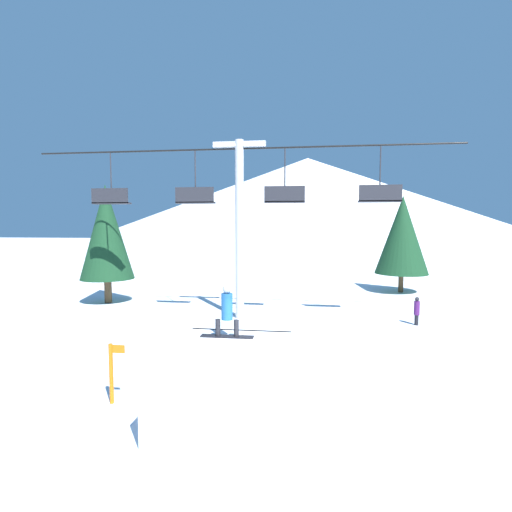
{
  "coord_description": "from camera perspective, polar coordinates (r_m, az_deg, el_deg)",
  "views": [
    {
      "loc": [
        0.64,
        -8.49,
        4.35
      ],
      "look_at": [
        -1.21,
        5.14,
        3.25
      ],
      "focal_mm": 28.0,
      "sensor_mm": 36.0,
      "label": 1
    }
  ],
  "objects": [
    {
      "name": "distant_skier",
      "position": [
        18.68,
        21.98,
        -7.15
      ],
      "size": [
        0.24,
        0.24,
        1.23
      ],
      "color": "black",
      "rests_on": "ground_plane"
    },
    {
      "name": "snow_ramp",
      "position": [
        9.7,
        -4.03,
        -17.38
      ],
      "size": [
        2.75,
        3.66,
        1.45
      ],
      "color": "white",
      "rests_on": "ground_plane"
    },
    {
      "name": "pine_tree_near",
      "position": [
        23.39,
        -20.59,
        3.19
      ],
      "size": [
        2.89,
        2.89,
        6.51
      ],
      "color": "#4C3823",
      "rests_on": "ground_plane"
    },
    {
      "name": "snowboarder",
      "position": [
        10.33,
        -4.17,
        -7.86
      ],
      "size": [
        1.38,
        0.29,
        1.36
      ],
      "color": "black",
      "rests_on": "snow_ramp"
    },
    {
      "name": "chairlift",
      "position": [
        18.29,
        -2.39,
        6.57
      ],
      "size": [
        19.39,
        0.44,
        8.15
      ],
      "color": "#B2B2B7",
      "rests_on": "ground_plane"
    },
    {
      "name": "trail_marker",
      "position": [
        10.63,
        -19.91,
        -15.25
      ],
      "size": [
        0.41,
        0.1,
        1.48
      ],
      "color": "orange",
      "rests_on": "ground_plane"
    },
    {
      "name": "ground_plane",
      "position": [
        9.56,
        3.28,
        -22.52
      ],
      "size": [
        220.0,
        220.0,
        0.0
      ],
      "primitive_type": "plane",
      "color": "white"
    },
    {
      "name": "mountain_ridge",
      "position": [
        78.71,
        7.33,
        7.56
      ],
      "size": [
        89.66,
        89.66,
        17.05
      ],
      "color": "silver",
      "rests_on": "ground_plane"
    },
    {
      "name": "pine_tree_far",
      "position": [
        26.97,
        20.16,
        2.83
      ],
      "size": [
        3.3,
        3.3,
        6.15
      ],
      "color": "#4C3823",
      "rests_on": "ground_plane"
    }
  ]
}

